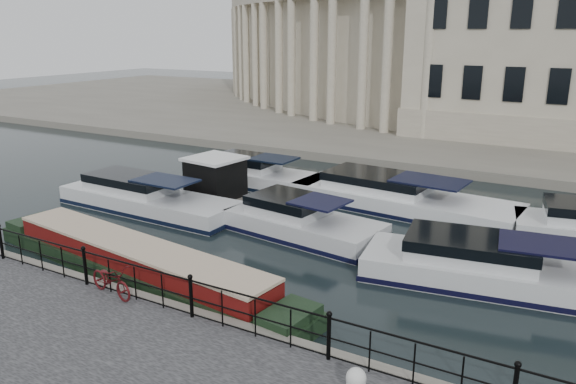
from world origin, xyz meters
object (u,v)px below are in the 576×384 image
(bicycle, at_px, (111,280))
(mooring_bollard, at_px, (356,383))
(narrowboat, at_px, (137,267))
(harbour_hut, at_px, (216,181))

(bicycle, distance_m, mooring_bollard, 7.91)
(mooring_bollard, xyz_separation_m, narrowboat, (-9.00, 2.91, -0.48))
(bicycle, distance_m, harbour_hut, 11.29)
(bicycle, height_order, mooring_bollard, bicycle)
(narrowboat, bearing_deg, bicycle, -54.90)
(mooring_bollard, relative_size, harbour_hut, 0.18)
(bicycle, xyz_separation_m, narrowboat, (-1.13, 2.11, -0.66))
(narrowboat, xyz_separation_m, harbour_hut, (-3.04, 8.38, 0.59))
(harbour_hut, bearing_deg, narrowboat, -62.87)
(bicycle, relative_size, narrowboat, 0.13)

